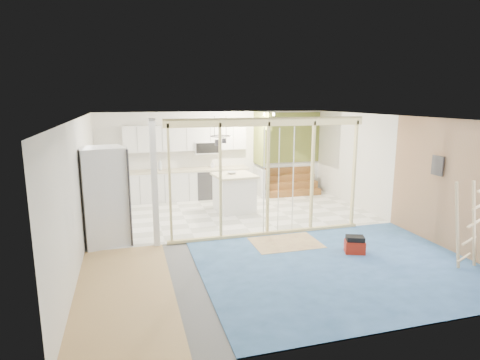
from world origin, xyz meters
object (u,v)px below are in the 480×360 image
object	(u,v)px
fridge	(104,196)
ladder	(468,225)
island	(234,193)
toolbox	(355,245)

from	to	relation	value
fridge	ladder	world-z (taller)	fridge
island	toolbox	xyz separation A→B (m)	(1.48, -3.55, -0.33)
fridge	ladder	xyz separation A→B (m)	(6.13, -3.11, -0.19)
ladder	island	bearing A→B (deg)	106.90
fridge	ladder	bearing A→B (deg)	-40.92
toolbox	ladder	bearing A→B (deg)	-17.86
fridge	island	bearing A→B (deg)	12.89
fridge	toolbox	world-z (taller)	fridge
fridge	toolbox	xyz separation A→B (m)	(4.68, -1.93, -0.84)
toolbox	ladder	xyz separation A→B (m)	(1.45, -1.19, 0.65)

